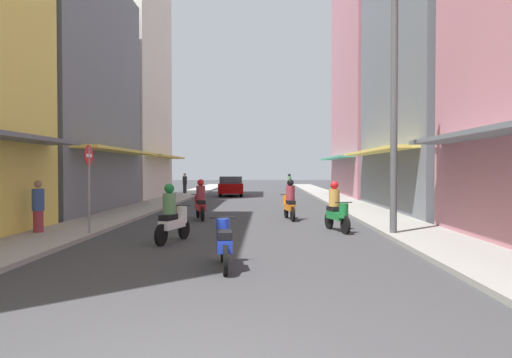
% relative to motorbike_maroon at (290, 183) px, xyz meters
% --- Properties ---
extents(ground_plane, '(116.96, 116.96, 0.00)m').
position_rel_motorbike_maroon_xyz_m(ground_plane, '(-2.94, -15.15, -0.70)').
color(ground_plane, '#38383A').
extents(sidewalk_left, '(2.15, 61.16, 0.12)m').
position_rel_motorbike_maroon_xyz_m(sidewalk_left, '(-8.21, -15.15, -0.64)').
color(sidewalk_left, '#9E9991').
rests_on(sidewalk_left, ground).
extents(sidewalk_right, '(2.15, 61.16, 0.12)m').
position_rel_motorbike_maroon_xyz_m(sidewalk_right, '(2.33, -15.15, -0.64)').
color(sidewalk_right, gray).
rests_on(sidewalk_right, ground).
extents(building_left_mid, '(7.05, 9.71, 10.99)m').
position_rel_motorbike_maroon_xyz_m(building_left_mid, '(-12.28, -21.11, 4.78)').
color(building_left_mid, slate).
rests_on(building_left_mid, ground).
extents(building_left_far, '(7.05, 8.19, 16.55)m').
position_rel_motorbike_maroon_xyz_m(building_left_far, '(-12.28, -11.58, 7.57)').
color(building_left_far, silver).
rests_on(building_left_far, ground).
extents(building_right_mid, '(7.05, 10.89, 14.62)m').
position_rel_motorbike_maroon_xyz_m(building_right_mid, '(6.40, -20.29, 6.60)').
color(building_right_mid, slate).
rests_on(building_right_mid, ground).
extents(building_right_far, '(7.05, 11.20, 17.30)m').
position_rel_motorbike_maroon_xyz_m(building_right_far, '(6.40, -8.32, 7.94)').
color(building_right_far, '#B7727F').
rests_on(building_right_far, ground).
extents(motorbike_maroon, '(0.62, 1.79, 1.58)m').
position_rel_motorbike_maroon_xyz_m(motorbike_maroon, '(0.00, 0.00, 0.00)').
color(motorbike_maroon, black).
rests_on(motorbike_maroon, ground).
extents(motorbike_blue, '(0.55, 1.81, 0.96)m').
position_rel_motorbike_maroon_xyz_m(motorbike_blue, '(-3.03, -32.75, -0.20)').
color(motorbike_blue, black).
rests_on(motorbike_blue, ground).
extents(motorbike_orange, '(0.57, 1.80, 1.58)m').
position_rel_motorbike_maroon_xyz_m(motorbike_orange, '(-1.28, -24.11, 0.00)').
color(motorbike_orange, black).
rests_on(motorbike_orange, ground).
extents(motorbike_green, '(0.68, 1.77, 1.58)m').
position_rel_motorbike_maroon_xyz_m(motorbike_green, '(0.03, -27.38, 0.00)').
color(motorbike_green, black).
rests_on(motorbike_green, ground).
extents(motorbike_red, '(0.70, 1.76, 1.58)m').
position_rel_motorbike_maroon_xyz_m(motorbike_red, '(-4.75, -24.14, 0.00)').
color(motorbike_red, black).
rests_on(motorbike_red, ground).
extents(motorbike_white, '(0.72, 1.75, 1.58)m').
position_rel_motorbike_maroon_xyz_m(motorbike_white, '(-4.68, -29.68, 0.00)').
color(motorbike_white, black).
rests_on(motorbike_white, ground).
extents(parked_car, '(2.04, 4.21, 1.45)m').
position_rel_motorbike_maroon_xyz_m(parked_car, '(-4.77, -8.22, 0.04)').
color(parked_car, '#8C0000').
rests_on(parked_car, ground).
extents(pedestrian_foreground, '(0.34, 0.34, 1.64)m').
position_rel_motorbike_maroon_xyz_m(pedestrian_foreground, '(-8.84, -28.62, 0.11)').
color(pedestrian_foreground, '#99333F').
rests_on(pedestrian_foreground, ground).
extents(pedestrian_midway, '(0.34, 0.34, 1.69)m').
position_rel_motorbike_maroon_xyz_m(pedestrian_midway, '(-8.49, -6.53, 0.14)').
color(pedestrian_midway, '#262628').
rests_on(pedestrian_midway, ground).
extents(utility_pole, '(0.20, 1.20, 7.73)m').
position_rel_motorbike_maroon_xyz_m(utility_pole, '(1.50, -28.51, 3.24)').
color(utility_pole, '#4C4C4F').
rests_on(utility_pole, ground).
extents(street_sign_no_entry, '(0.07, 0.60, 2.65)m').
position_rel_motorbike_maroon_xyz_m(street_sign_no_entry, '(-7.28, -28.77, 1.01)').
color(street_sign_no_entry, gray).
rests_on(street_sign_no_entry, ground).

